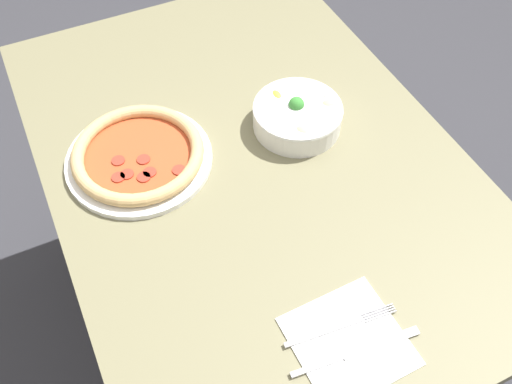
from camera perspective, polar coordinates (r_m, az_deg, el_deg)
name	(u,v)px	position (r m, az deg, el deg)	size (l,w,h in m)	color
ground_plane	(253,319)	(1.77, -0.29, -12.60)	(8.00, 8.00, 0.00)	#333338
dining_table	(252,193)	(1.23, -0.41, -0.06)	(1.15, 0.79, 0.74)	#706B4C
pizza	(138,155)	(1.15, -11.69, 3.60)	(0.29, 0.29, 0.04)	white
bowl	(298,115)	(1.18, 4.18, 7.71)	(0.18, 0.18, 0.07)	white
napkin	(349,341)	(0.94, 9.24, -14.50)	(0.18, 0.18, 0.00)	white
fork	(339,327)	(0.95, 8.33, -13.18)	(0.03, 0.19, 0.00)	silver
knife	(350,354)	(0.93, 9.43, -15.69)	(0.03, 0.22, 0.01)	silver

